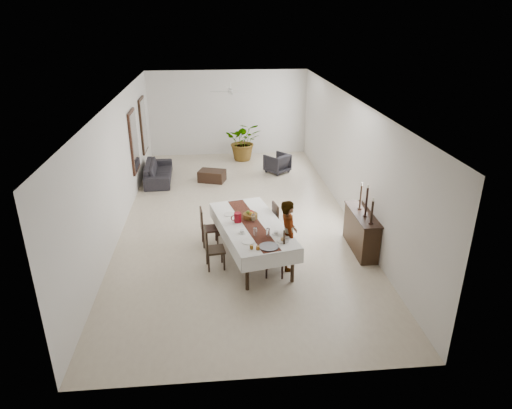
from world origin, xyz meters
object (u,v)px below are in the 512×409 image
object	(u,v)px
red_pitcher	(238,217)
sideboard_body	(361,232)
dining_table_top	(252,225)
sofa	(159,172)
woman	(288,235)

from	to	relation	value
red_pitcher	sideboard_body	size ratio (longest dim) A/B	0.15
dining_table_top	red_pitcher	world-z (taller)	red_pitcher
red_pitcher	sofa	distance (m)	5.79
dining_table_top	woman	size ratio (longest dim) A/B	1.67
sideboard_body	sofa	bearing A→B (deg)	134.75
red_pitcher	woman	xyz separation A→B (m)	(1.05, -0.65, -0.16)
sideboard_body	woman	bearing A→B (deg)	-160.36
dining_table_top	sideboard_body	bearing A→B (deg)	-10.11
dining_table_top	woman	distance (m)	0.92
red_pitcher	woman	size ratio (longest dim) A/B	0.14
dining_table_top	sofa	distance (m)	6.00
dining_table_top	sofa	xyz separation A→B (m)	(-2.64, 5.36, -0.50)
red_pitcher	sofa	world-z (taller)	red_pitcher
sofa	sideboard_body	bearing A→B (deg)	-137.46
woman	sofa	world-z (taller)	woman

